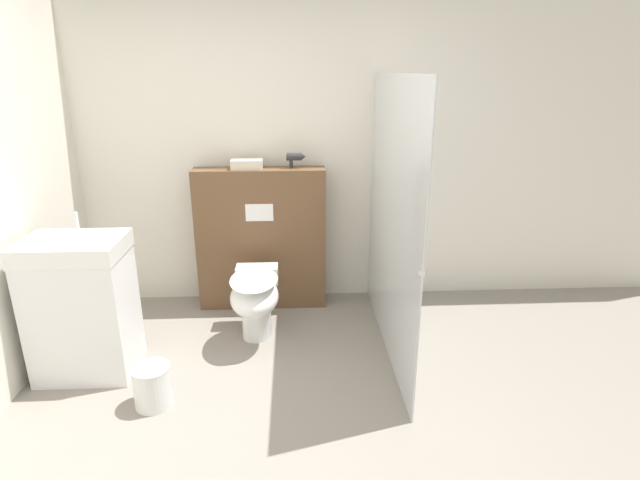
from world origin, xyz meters
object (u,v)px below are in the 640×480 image
at_px(toilet, 255,298).
at_px(hair_drier, 295,157).
at_px(waste_bin, 153,386).
at_px(sink_vanity, 82,307).

distance_m(toilet, hair_drier, 1.16).
height_order(hair_drier, waste_bin, hair_drier).
bearing_deg(hair_drier, sink_vanity, -145.27).
bearing_deg(sink_vanity, hair_drier, 34.73).
bearing_deg(sink_vanity, toilet, 17.62).
distance_m(hair_drier, waste_bin, 1.99).
bearing_deg(sink_vanity, waste_bin, -37.98).
bearing_deg(waste_bin, toilet, 52.85).
height_order(sink_vanity, waste_bin, sink_vanity).
distance_m(sink_vanity, waste_bin, 0.74).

